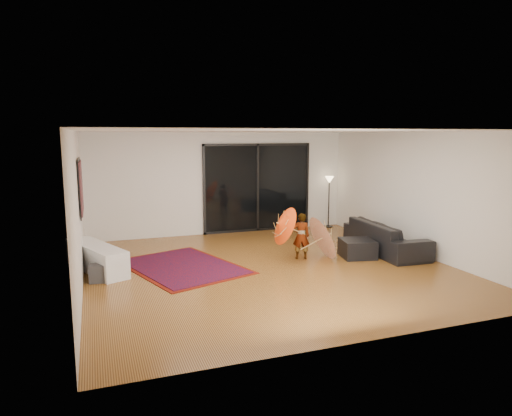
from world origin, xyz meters
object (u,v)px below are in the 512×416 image
sofa (385,237)px  child (301,236)px  ottoman (357,248)px  media_console (97,258)px

sofa → child: size_ratio=2.36×
ottoman → sofa: bearing=13.7°
ottoman → child: size_ratio=0.68×
child → ottoman: bearing=-177.6°
sofa → media_console: bearing=87.6°
sofa → child: child is taller
media_console → child: child is taller
ottoman → child: child is taller
media_console → sofa: (6.20, -0.63, 0.08)m
media_console → ottoman: 5.40m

